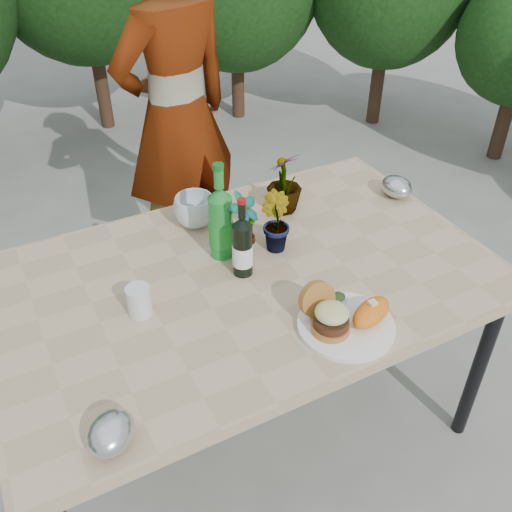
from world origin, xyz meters
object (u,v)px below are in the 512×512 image
patio_table (245,289)px  wine_bottle (243,247)px  person (177,117)px  dinner_plate (346,326)px

patio_table → wine_bottle: size_ratio=5.82×
person → dinner_plate: bearing=73.2°
dinner_plate → wine_bottle: (-0.15, 0.36, 0.09)m
dinner_plate → wine_bottle: wine_bottle is taller
patio_table → person: (0.19, 1.05, 0.15)m
wine_bottle → person: (0.19, 1.03, -0.00)m
patio_table → wine_bottle: (0.00, 0.01, 0.16)m
wine_bottle → dinner_plate: bearing=-91.7°
dinner_plate → person: (0.04, 1.40, 0.09)m
wine_bottle → patio_table: bearing=-122.6°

